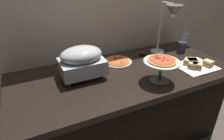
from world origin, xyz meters
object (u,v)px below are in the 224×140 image
at_px(heat_lamp, 171,16).
at_px(sauce_cup_near, 143,54).
at_px(chafing_dish, 82,61).
at_px(sandwich_platter, 195,64).
at_px(pizza_plate_front, 118,61).
at_px(pizza_plate_center, 161,64).
at_px(utensil_holder, 182,47).

distance_m(heat_lamp, sauce_cup_near, 0.44).
xyz_separation_m(chafing_dish, sandwich_platter, (0.97, -0.25, -0.12)).
distance_m(chafing_dish, sandwich_platter, 1.01).
bearing_deg(pizza_plate_front, chafing_dish, -162.29).
xyz_separation_m(chafing_dish, pizza_plate_center, (0.53, -0.31, 0.00)).
bearing_deg(pizza_plate_front, heat_lamp, -8.81).
distance_m(heat_lamp, pizza_plate_front, 0.63).
relative_size(pizza_plate_front, sandwich_platter, 0.77).
distance_m(pizza_plate_center, utensil_holder, 0.69).
distance_m(chafing_dish, pizza_plate_center, 0.61).
xyz_separation_m(sandwich_platter, sauce_cup_near, (-0.29, 0.41, -0.01)).
relative_size(sandwich_platter, utensil_holder, 1.47).
height_order(chafing_dish, pizza_plate_front, chafing_dish).
relative_size(heat_lamp, sandwich_platter, 1.53).
relative_size(chafing_dish, utensil_holder, 1.51).
bearing_deg(sandwich_platter, heat_lamp, 107.07).
bearing_deg(sauce_cup_near, pizza_plate_front, -173.40).
height_order(pizza_plate_center, sauce_cup_near, pizza_plate_center).
relative_size(sauce_cup_near, utensil_holder, 0.28).
bearing_deg(heat_lamp, sauce_cup_near, 150.09).
bearing_deg(sandwich_platter, chafing_dish, 165.25).
bearing_deg(chafing_dish, pizza_plate_center, -30.84).
height_order(chafing_dish, pizza_plate_center, chafing_dish).
distance_m(pizza_plate_front, sauce_cup_near, 0.30).
xyz_separation_m(pizza_plate_center, sauce_cup_near, (0.15, 0.47, -0.13)).
bearing_deg(utensil_holder, pizza_plate_center, -146.54).
bearing_deg(utensil_holder, pizza_plate_front, 175.49).
xyz_separation_m(pizza_plate_front, utensil_holder, (0.72, -0.06, 0.05)).
distance_m(pizza_plate_front, sandwich_platter, 0.70).
bearing_deg(pizza_plate_front, sandwich_platter, -32.76).
xyz_separation_m(heat_lamp, pizza_plate_center, (-0.35, -0.36, -0.25)).
bearing_deg(sauce_cup_near, utensil_holder, -12.29).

